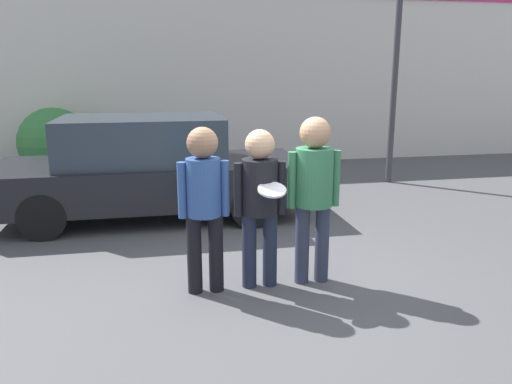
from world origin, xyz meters
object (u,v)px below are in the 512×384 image
parked_car_near (148,169)px  shrub (54,143)px  person_left (204,196)px  person_right (314,184)px  person_middle_with_frisbee (260,195)px

parked_car_near → shrub: (-1.98, 3.41, -0.03)m
parked_car_near → shrub: bearing=120.1°
person_left → shrub: person_left is taller
person_right → parked_car_near: (-1.73, 2.82, -0.31)m
shrub → person_middle_with_frisbee: bearing=-63.3°
person_left → person_right: size_ratio=0.96×
parked_car_near → person_middle_with_frisbee: bearing=-67.6°
person_middle_with_frisbee → parked_car_near: (-1.16, 2.82, -0.23)m
parked_car_near → shrub: size_ratio=3.13×
person_right → shrub: bearing=120.8°
person_left → parked_car_near: size_ratio=0.37×
person_right → person_left: bearing=-178.8°
person_right → person_middle_with_frisbee: bearing=-179.7°
person_middle_with_frisbee → shrub: (-3.14, 6.24, -0.26)m
parked_car_near → person_left: bearing=-78.3°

